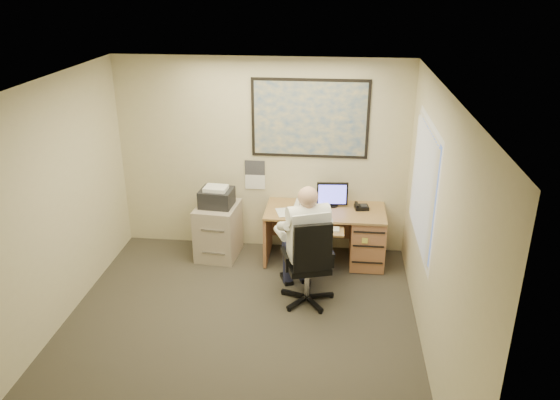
# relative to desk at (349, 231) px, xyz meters

# --- Properties ---
(room_shell) EXTENTS (4.00, 4.50, 2.70)m
(room_shell) POSITION_rel_desk_xyz_m (-1.23, -1.90, 0.91)
(room_shell) COLOR #353129
(room_shell) RESTS_ON ground
(desk) EXTENTS (1.60, 0.97, 1.08)m
(desk) POSITION_rel_desk_xyz_m (0.00, 0.00, 0.00)
(desk) COLOR #A07844
(desk) RESTS_ON ground
(world_map) EXTENTS (1.56, 0.03, 1.06)m
(world_map) POSITION_rel_desk_xyz_m (-0.58, 0.33, 1.46)
(world_map) COLOR #1E4C93
(world_map) RESTS_ON room_shell
(wall_calendar) EXTENTS (0.28, 0.01, 0.42)m
(wall_calendar) POSITION_rel_desk_xyz_m (-1.33, 0.34, 0.64)
(wall_calendar) COLOR white
(wall_calendar) RESTS_ON room_shell
(window_blinds) EXTENTS (0.06, 1.40, 1.30)m
(window_blinds) POSITION_rel_desk_xyz_m (0.74, -1.10, 1.11)
(window_blinds) COLOR beige
(window_blinds) RESTS_ON room_shell
(filing_cabinet) EXTENTS (0.59, 0.69, 1.04)m
(filing_cabinet) POSITION_rel_desk_xyz_m (-1.81, -0.03, 0.01)
(filing_cabinet) COLOR #A99B88
(filing_cabinet) RESTS_ON ground
(office_chair) EXTENTS (0.83, 0.83, 1.12)m
(office_chair) POSITION_rel_desk_xyz_m (-0.52, -1.12, -0.11)
(office_chair) COLOR black
(office_chair) RESTS_ON ground
(person) EXTENTS (0.90, 1.05, 1.47)m
(person) POSITION_rel_desk_xyz_m (-0.51, -1.04, 0.29)
(person) COLOR white
(person) RESTS_ON office_chair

